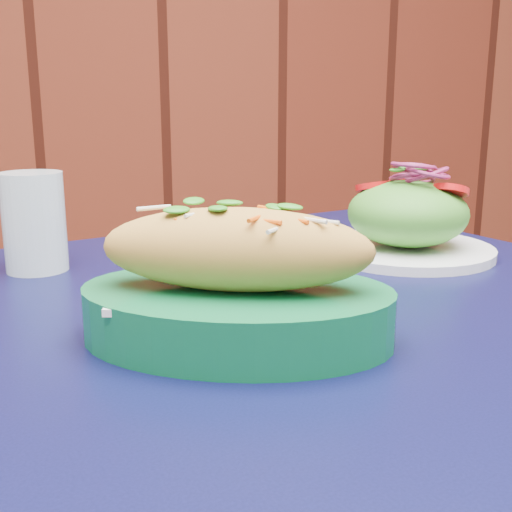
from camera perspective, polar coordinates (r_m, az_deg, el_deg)
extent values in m
cube|color=black|center=(0.68, 4.76, -4.82)|extent=(1.00, 1.00, 0.03)
cylinder|color=black|center=(1.25, 7.70, -14.47)|extent=(0.04, 0.04, 0.72)
cube|color=white|center=(0.54, -1.73, -3.29)|extent=(0.22, 0.16, 0.01)
ellipsoid|color=gold|center=(0.53, -1.76, 0.61)|extent=(0.24, 0.16, 0.07)
cylinder|color=white|center=(0.87, 13.14, 0.53)|extent=(0.23, 0.23, 0.01)
ellipsoid|color=#4C992D|center=(0.86, 13.32, 3.70)|extent=(0.16, 0.16, 0.09)
cylinder|color=red|center=(0.85, 16.95, 5.93)|extent=(0.05, 0.05, 0.01)
cylinder|color=red|center=(0.87, 10.35, 6.45)|extent=(0.05, 0.05, 0.01)
cylinder|color=red|center=(0.90, 12.05, 6.61)|extent=(0.05, 0.05, 0.01)
torus|color=#8F1F54|center=(0.85, 13.50, 6.87)|extent=(0.06, 0.06, 0.01)
torus|color=#8F1F54|center=(0.85, 13.51, 7.13)|extent=(0.06, 0.06, 0.01)
torus|color=#8F1F54|center=(0.85, 13.53, 7.40)|extent=(0.06, 0.06, 0.01)
torus|color=#8F1F54|center=(0.85, 13.54, 7.67)|extent=(0.06, 0.06, 0.01)
torus|color=#8F1F54|center=(0.85, 13.56, 7.94)|extent=(0.06, 0.06, 0.01)
torus|color=#8F1F54|center=(0.85, 13.57, 8.20)|extent=(0.06, 0.06, 0.01)
cylinder|color=silver|center=(0.80, -19.11, 2.87)|extent=(0.07, 0.07, 0.12)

